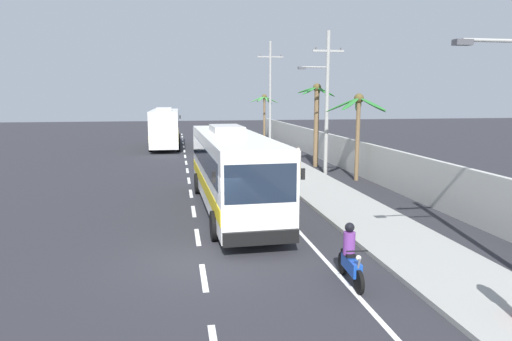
# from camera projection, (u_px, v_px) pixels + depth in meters

# --- Properties ---
(ground_plane) EXTENTS (160.00, 160.00, 0.00)m
(ground_plane) POSITION_uv_depth(u_px,v_px,m) (201.00, 260.00, 14.04)
(ground_plane) COLOR #28282D
(sidewalk_kerb) EXTENTS (3.20, 90.00, 0.14)m
(sidewalk_kerb) POSITION_uv_depth(u_px,v_px,m) (318.00, 187.00, 24.89)
(sidewalk_kerb) COLOR #999993
(sidewalk_kerb) RESTS_ON ground
(lane_markings) EXTENTS (3.87, 71.00, 0.01)m
(lane_markings) POSITION_uv_depth(u_px,v_px,m) (226.00, 177.00, 28.44)
(lane_markings) COLOR white
(lane_markings) RESTS_ON ground
(boundary_wall) EXTENTS (0.24, 60.00, 2.13)m
(boundary_wall) POSITION_uv_depth(u_px,v_px,m) (357.00, 157.00, 29.26)
(boundary_wall) COLOR #B2B2AD
(boundary_wall) RESTS_ON ground
(coach_bus_foreground) EXTENTS (3.13, 12.35, 3.58)m
(coach_bus_foreground) POSITION_uv_depth(u_px,v_px,m) (232.00, 167.00, 20.00)
(coach_bus_foreground) COLOR white
(coach_bus_foreground) RESTS_ON ground
(coach_bus_far_lane) EXTENTS (2.98, 10.65, 3.87)m
(coach_bus_far_lane) POSITION_uv_depth(u_px,v_px,m) (165.00, 127.00, 43.91)
(coach_bus_far_lane) COLOR white
(coach_bus_far_lane) RESTS_ON ground
(motorcycle_beside_bus) EXTENTS (0.56, 1.96, 1.62)m
(motorcycle_beside_bus) POSITION_uv_depth(u_px,v_px,m) (257.00, 161.00, 30.44)
(motorcycle_beside_bus) COLOR black
(motorcycle_beside_bus) RESTS_ON ground
(motorcycle_trailing) EXTENTS (0.56, 1.96, 1.60)m
(motorcycle_trailing) POSITION_uv_depth(u_px,v_px,m) (350.00, 259.00, 12.26)
(motorcycle_trailing) COLOR black
(motorcycle_trailing) RESTS_ON ground
(pedestrian_midwalk) EXTENTS (0.36, 0.36, 1.72)m
(pedestrian_midwalk) POSITION_uv_depth(u_px,v_px,m) (283.00, 155.00, 30.53)
(pedestrian_midwalk) COLOR beige
(pedestrian_midwalk) RESTS_ON sidewalk_kerb
(pedestrian_far_walk) EXTENTS (0.36, 0.36, 1.69)m
(pedestrian_far_walk) POSITION_uv_depth(u_px,v_px,m) (298.00, 161.00, 28.02)
(pedestrian_far_walk) COLOR gold
(pedestrian_far_walk) RESTS_ON sidewalk_kerb
(utility_pole_mid) EXTENTS (2.87, 0.24, 8.85)m
(utility_pole_mid) POSITION_uv_depth(u_px,v_px,m) (326.00, 99.00, 28.62)
(utility_pole_mid) COLOR #9E9E99
(utility_pole_mid) RESTS_ON ground
(utility_pole_far) EXTENTS (2.56, 0.24, 10.17)m
(utility_pole_far) POSITION_uv_depth(u_px,v_px,m) (270.00, 92.00, 45.39)
(utility_pole_far) COLOR #9E9E99
(utility_pole_far) RESTS_ON ground
(palm_nearest) EXTENTS (2.65, 2.71, 5.78)m
(palm_nearest) POSITION_uv_depth(u_px,v_px,m) (317.00, 111.00, 31.94)
(palm_nearest) COLOR brown
(palm_nearest) RESTS_ON ground
(palm_second) EXTENTS (3.18, 3.01, 5.12)m
(palm_second) POSITION_uv_depth(u_px,v_px,m) (264.00, 105.00, 51.66)
(palm_second) COLOR brown
(palm_second) RESTS_ON ground
(palm_third) EXTENTS (3.67, 3.73, 5.07)m
(palm_third) POSITION_uv_depth(u_px,v_px,m) (359.00, 114.00, 26.60)
(palm_third) COLOR brown
(palm_third) RESTS_ON ground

